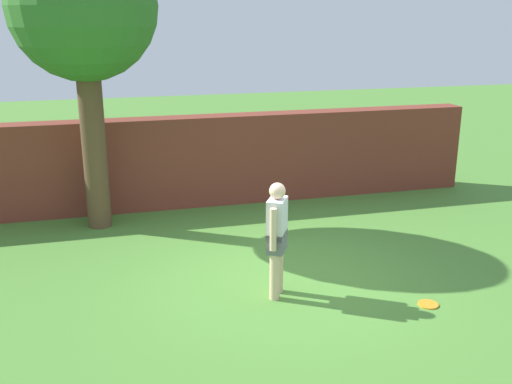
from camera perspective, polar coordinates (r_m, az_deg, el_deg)
name	(u,v)px	position (r m, az deg, el deg)	size (l,w,h in m)	color
ground_plane	(286,279)	(8.79, 2.87, -8.40)	(40.00, 40.00, 0.00)	#4C8433
brick_wall	(155,164)	(11.80, -9.73, 2.70)	(13.17, 0.50, 1.80)	brown
tree	(83,11)	(10.60, -16.32, 16.40)	(2.48, 2.48, 5.10)	brown
person	(277,235)	(7.98, 2.02, -4.11)	(0.37, 0.48, 1.62)	beige
frisbee_orange	(428,304)	(8.40, 16.23, -10.34)	(0.27, 0.27, 0.02)	orange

